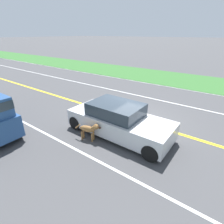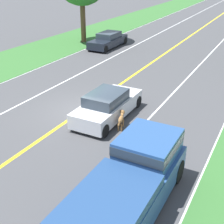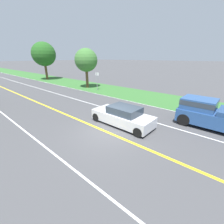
% 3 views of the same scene
% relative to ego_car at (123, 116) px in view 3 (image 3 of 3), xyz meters
% --- Properties ---
extents(ground_plane, '(400.00, 400.00, 0.00)m').
position_rel_ego_car_xyz_m(ground_plane, '(-1.59, 0.01, -0.66)').
color(ground_plane, '#424244').
extents(centre_divider_line, '(0.18, 160.00, 0.01)m').
position_rel_ego_car_xyz_m(centre_divider_line, '(-1.59, 0.01, -0.65)').
color(centre_divider_line, yellow).
rests_on(centre_divider_line, ground).
extents(lane_edge_line_right, '(0.14, 160.00, 0.01)m').
position_rel_ego_car_xyz_m(lane_edge_line_right, '(5.41, 0.01, -0.65)').
color(lane_edge_line_right, white).
rests_on(lane_edge_line_right, ground).
extents(lane_dash_same_dir, '(0.10, 160.00, 0.01)m').
position_rel_ego_car_xyz_m(lane_dash_same_dir, '(1.91, 0.01, -0.65)').
color(lane_dash_same_dir, white).
rests_on(lane_dash_same_dir, ground).
extents(lane_dash_oncoming, '(0.10, 160.00, 0.01)m').
position_rel_ego_car_xyz_m(lane_dash_oncoming, '(-5.09, 0.01, -0.65)').
color(lane_dash_oncoming, white).
rests_on(lane_dash_oncoming, ground).
extents(grass_verge_right, '(6.00, 160.00, 0.03)m').
position_rel_ego_car_xyz_m(grass_verge_right, '(8.41, 0.01, -0.64)').
color(grass_verge_right, '#33662D').
rests_on(grass_verge_right, ground).
extents(ego_car, '(1.83, 4.53, 1.40)m').
position_rel_ego_car_xyz_m(ego_car, '(0.00, 0.00, 0.00)').
color(ego_car, silver).
rests_on(ego_car, ground).
extents(dog, '(0.44, 1.14, 0.81)m').
position_rel_ego_car_xyz_m(dog, '(1.10, -0.67, -0.15)').
color(dog, olive).
rests_on(dog, ground).
extents(pickup_truck, '(2.10, 5.62, 1.91)m').
position_rel_ego_car_xyz_m(pickup_truck, '(3.72, -5.28, 0.32)').
color(pickup_truck, '#284C84').
rests_on(pickup_truck, ground).
extents(roadside_tree_right_near, '(3.41, 3.41, 5.87)m').
position_rel_ego_car_xyz_m(roadside_tree_right_near, '(7.36, 12.66, 3.47)').
color(roadside_tree_right_near, brown).
rests_on(roadside_tree_right_near, ground).
extents(roadside_tree_right_far, '(4.75, 4.75, 7.53)m').
position_rel_ego_car_xyz_m(roadside_tree_right_far, '(7.54, 26.32, 4.47)').
color(roadside_tree_right_far, brown).
rests_on(roadside_tree_right_far, ground).
extents(street_sign, '(0.11, 0.64, 2.59)m').
position_rel_ego_car_xyz_m(street_sign, '(7.00, 10.02, 0.97)').
color(street_sign, gray).
rests_on(street_sign, ground).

